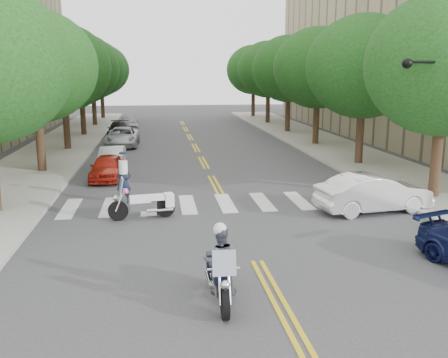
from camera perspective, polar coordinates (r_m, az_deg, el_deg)
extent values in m
plane|color=#38383A|center=(14.36, 3.77, -9.37)|extent=(140.00, 140.00, 0.00)
cube|color=#9E9991|center=(36.11, -18.49, 3.22)|extent=(5.00, 60.00, 0.15)
cube|color=#9E9991|center=(37.51, 11.39, 3.92)|extent=(5.00, 60.00, 0.15)
cylinder|color=#382316|center=(28.00, -20.25, 3.98)|extent=(0.44, 0.44, 3.32)
ellipsoid|color=#153D11|center=(27.77, -20.85, 11.97)|extent=(6.40, 6.40, 5.76)
cylinder|color=#382316|center=(35.79, -17.55, 5.77)|extent=(0.44, 0.44, 3.32)
ellipsoid|color=#153D11|center=(35.62, -17.96, 12.02)|extent=(6.40, 6.40, 5.76)
cylinder|color=#382316|center=(43.67, -15.82, 6.92)|extent=(0.44, 0.44, 3.32)
ellipsoid|color=#153D11|center=(43.52, -16.12, 12.04)|extent=(6.40, 6.40, 5.76)
cylinder|color=#382316|center=(51.58, -14.60, 7.71)|extent=(0.44, 0.44, 3.32)
ellipsoid|color=#153D11|center=(51.45, -14.84, 12.04)|extent=(6.40, 6.40, 5.76)
cylinder|color=#382316|center=(59.51, -13.71, 8.29)|extent=(0.44, 0.44, 3.32)
ellipsoid|color=#153D11|center=(59.40, -13.90, 12.04)|extent=(6.40, 6.40, 5.76)
cylinder|color=#382316|center=(22.58, 23.08, 1.97)|extent=(0.44, 0.44, 3.32)
ellipsoid|color=#153D11|center=(22.30, 23.92, 11.89)|extent=(6.40, 6.40, 5.76)
cylinder|color=#382316|center=(29.65, 15.25, 4.71)|extent=(0.44, 0.44, 3.32)
ellipsoid|color=#153D11|center=(29.44, 15.68, 12.26)|extent=(6.40, 6.40, 5.76)
cylinder|color=#382316|center=(37.10, 10.47, 6.34)|extent=(0.44, 0.44, 3.32)
ellipsoid|color=#153D11|center=(36.93, 10.70, 12.37)|extent=(6.40, 6.40, 5.76)
cylinder|color=#382316|center=(44.75, 7.28, 7.39)|extent=(0.44, 0.44, 3.32)
ellipsoid|color=#153D11|center=(44.60, 7.42, 12.39)|extent=(6.40, 6.40, 5.76)
cylinder|color=#382316|center=(52.49, 5.03, 8.12)|extent=(0.44, 0.44, 3.32)
ellipsoid|color=#153D11|center=(52.37, 5.11, 12.38)|extent=(6.40, 6.40, 5.76)
cylinder|color=#382316|center=(60.31, 3.35, 8.65)|extent=(0.44, 0.44, 3.32)
ellipsoid|color=#153D11|center=(60.20, 3.39, 12.36)|extent=(6.40, 6.40, 5.76)
cylinder|color=black|center=(19.23, 23.18, 12.19)|extent=(2.40, 0.10, 0.10)
sphere|color=black|center=(18.70, 20.20, 12.29)|extent=(0.36, 0.36, 0.36)
cylinder|color=black|center=(11.10, 0.11, -14.09)|extent=(0.15, 0.70, 0.70)
cylinder|color=black|center=(12.59, -0.88, -10.81)|extent=(0.19, 0.70, 0.70)
cube|color=silver|center=(11.84, -0.45, -11.74)|extent=(0.34, 0.93, 0.33)
cube|color=black|center=(11.64, -0.39, -10.79)|extent=(0.38, 0.72, 0.23)
cube|color=black|center=(12.15, -0.72, -9.67)|extent=(0.42, 0.57, 0.16)
cube|color=black|center=(12.63, -0.97, -9.41)|extent=(0.46, 0.31, 0.46)
cube|color=#8C99A5|center=(10.86, 0.02, -9.58)|extent=(0.52, 0.16, 0.56)
cube|color=red|center=(11.10, 0.55, -10.11)|extent=(0.10, 0.10, 0.08)
cube|color=#0C26E5|center=(11.08, -0.74, -10.17)|extent=(0.10, 0.10, 0.08)
imported|color=#474C56|center=(11.63, -0.45, -9.34)|extent=(0.79, 0.62, 1.62)
sphere|color=silver|center=(11.38, -0.46, -5.76)|extent=(0.31, 0.31, 0.31)
cylinder|color=black|center=(18.39, -12.01, -3.59)|extent=(0.74, 0.27, 0.72)
cylinder|color=black|center=(18.61, -6.77, -3.22)|extent=(0.75, 0.31, 0.72)
cube|color=silver|center=(18.46, -9.23, -3.05)|extent=(1.00, 0.49, 0.34)
cube|color=white|center=(18.38, -9.58, -2.27)|extent=(0.80, 0.50, 0.23)
cube|color=white|center=(18.45, -7.78, -2.08)|extent=(0.65, 0.52, 0.17)
cube|color=white|center=(18.56, -6.31, -2.36)|extent=(0.39, 0.52, 0.48)
cube|color=#8C99A5|center=(18.18, -11.71, -0.78)|extent=(0.25, 0.55, 0.58)
cube|color=red|center=(18.12, -11.07, -1.42)|extent=(0.12, 0.12, 0.09)
cube|color=#0C26E5|center=(18.37, -11.16, -1.24)|extent=(0.12, 0.12, 0.09)
imported|color=#172034|center=(20.74, -11.37, -0.41)|extent=(0.66, 0.48, 1.69)
imported|color=white|center=(19.91, 16.72, -1.55)|extent=(4.62, 2.18, 1.46)
imported|color=#AB1E12|center=(25.46, -13.19, 1.31)|extent=(1.69, 3.77, 1.26)
imported|color=white|center=(28.09, -12.70, 2.30)|extent=(1.36, 3.77, 1.24)
imported|color=#B3B5BC|center=(36.96, -11.55, 4.74)|extent=(2.39, 4.97, 1.37)
imported|color=black|center=(41.96, -11.91, 5.52)|extent=(1.92, 4.48, 1.29)
imported|color=#9B9A9F|center=(46.49, -10.81, 6.23)|extent=(1.86, 4.11, 1.37)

